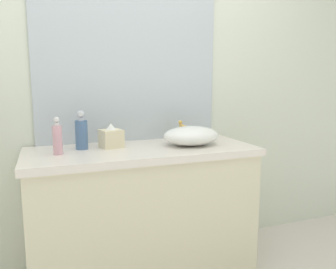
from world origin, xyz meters
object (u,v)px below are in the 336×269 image
sink_basin (191,136)px  lotion_bottle (81,133)px  tissue_box (111,137)px  soap_dispenser (57,138)px

sink_basin → lotion_bottle: size_ratio=1.56×
lotion_bottle → tissue_box: lotion_bottle is taller
sink_basin → tissue_box: 0.52m
sink_basin → soap_dispenser: (-0.83, 0.01, 0.03)m
sink_basin → soap_dispenser: soap_dispenser is taller
sink_basin → tissue_box: size_ratio=2.45×
lotion_bottle → sink_basin: bearing=-9.6°
sink_basin → soap_dispenser: bearing=179.4°
lotion_bottle → tissue_box: (0.18, -0.00, -0.04)m
lotion_bottle → tissue_box: size_ratio=1.57×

